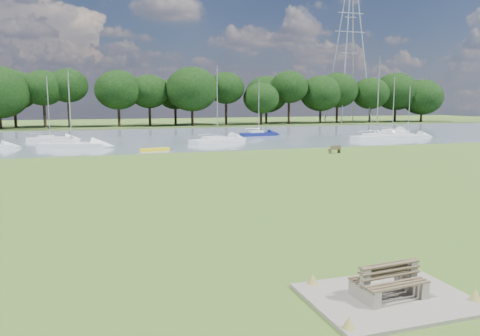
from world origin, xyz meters
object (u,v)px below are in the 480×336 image
object	(u,v)px
riverbank_bench	(335,149)
sailboat_7	(50,138)
sailboat_1	(71,143)
sailboat_6	(258,133)
kayak	(155,150)
sailboat_4	(407,135)
pylon	(350,29)
sailboat_9	(392,131)
sailboat_8	(376,136)
sailboat_3	(217,139)
bench_pair	(389,282)

from	to	relation	value
riverbank_bench	sailboat_7	distance (m)	36.11
sailboat_1	sailboat_6	world-z (taller)	sailboat_1
kayak	sailboat_7	distance (m)	19.36
riverbank_bench	sailboat_1	size ratio (longest dim) A/B	0.16
riverbank_bench	sailboat_4	size ratio (longest dim) A/B	0.19
pylon	sailboat_1	size ratio (longest dim) A/B	3.99
sailboat_4	sailboat_1	bearing A→B (deg)	-179.73
riverbank_bench	sailboat_9	bearing A→B (deg)	32.58
sailboat_6	sailboat_7	xyz separation A→B (m)	(-28.19, 0.10, -0.03)
sailboat_1	sailboat_6	size ratio (longest dim) A/B	1.03
pylon	sailboat_8	bearing A→B (deg)	-116.27
sailboat_3	sailboat_9	xyz separation A→B (m)	(29.00, 5.23, 0.01)
sailboat_3	sailboat_7	xyz separation A→B (m)	(-19.65, 8.65, -0.02)
sailboat_3	bench_pair	bearing A→B (deg)	-124.17
pylon	sailboat_6	size ratio (longest dim) A/B	4.12
bench_pair	pylon	size ratio (longest dim) A/B	0.06
pylon	sailboat_8	distance (m)	49.98
sailboat_6	sailboat_7	distance (m)	28.19
kayak	sailboat_6	bearing A→B (deg)	32.27
sailboat_1	sailboat_3	world-z (taller)	sailboat_3
kayak	sailboat_9	bearing A→B (deg)	7.94
riverbank_bench	sailboat_4	distance (m)	22.28
pylon	sailboat_6	bearing A→B (deg)	-137.33
sailboat_1	sailboat_4	xyz separation A→B (m)	(43.26, -0.52, -0.11)
riverbank_bench	sailboat_3	xyz separation A→B (m)	(-8.14, 14.41, 0.10)
bench_pair	sailboat_9	size ratio (longest dim) A/B	0.22
sailboat_7	riverbank_bench	bearing A→B (deg)	-45.02
riverbank_bench	pylon	bearing A→B (deg)	47.33
sailboat_4	sailboat_7	bearing A→B (deg)	168.29
sailboat_4	sailboat_8	bearing A→B (deg)	-173.33
sailboat_9	sailboat_1	bearing A→B (deg)	165.44
riverbank_bench	pylon	xyz separation A→B (m)	(33.21, 53.19, 20.30)
bench_pair	kayak	world-z (taller)	bench_pair
kayak	bench_pair	bearing A→B (deg)	-99.08
sailboat_1	sailboat_9	distance (m)	46.27
sailboat_9	sailboat_8	bearing A→B (deg)	-159.13
sailboat_6	sailboat_9	world-z (taller)	sailboat_9
pylon	sailboat_7	size ratio (longest dim) A/B	4.04
bench_pair	sailboat_6	bearing A→B (deg)	69.06
sailboat_3	sailboat_7	bearing A→B (deg)	131.71
bench_pair	kayak	distance (m)	38.01
sailboat_3	sailboat_9	size ratio (longest dim) A/B	1.08
sailboat_3	sailboat_6	bearing A→B (deg)	20.47
pylon	sailboat_4	xyz separation A→B (m)	(-14.91, -40.48, -20.26)
riverbank_bench	sailboat_7	world-z (taller)	sailboat_7
kayak	sailboat_7	size ratio (longest dim) A/B	0.37
sailboat_1	bench_pair	bearing A→B (deg)	-62.43
pylon	sailboat_1	xyz separation A→B (m)	(-58.17, -39.96, -20.16)
pylon	sailboat_9	world-z (taller)	pylon
riverbank_bench	sailboat_3	size ratio (longest dim) A/B	0.15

